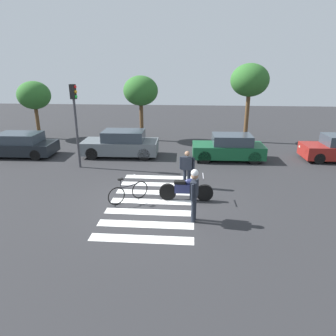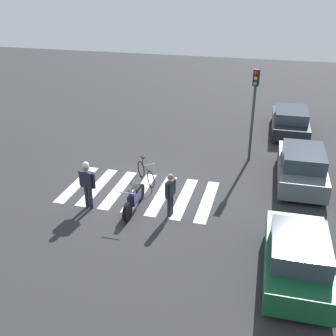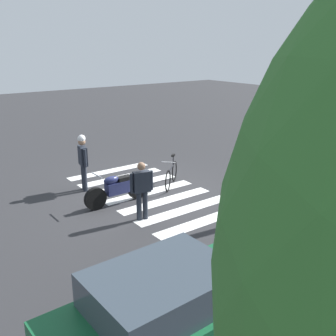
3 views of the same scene
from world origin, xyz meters
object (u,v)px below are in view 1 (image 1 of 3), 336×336
object	(u,v)px
officer_on_foot	(187,167)
car_black_suv	(18,145)
leaning_bicycle	(128,192)
officer_by_motorcycle	(194,191)
car_green_compact	(229,148)
car_grey_coupe	(121,144)
traffic_light_pole	(75,113)
police_motorcycle	(186,189)

from	to	relation	value
officer_on_foot	car_black_suv	size ratio (longest dim) A/B	0.37
leaning_bicycle	officer_on_foot	distance (m)	2.82
officer_by_motorcycle	car_green_compact	bearing A→B (deg)	74.72
officer_on_foot	car_black_suv	xyz separation A→B (m)	(-9.89, 4.12, -0.28)
leaning_bicycle	car_grey_coupe	size ratio (longest dim) A/B	0.31
traffic_light_pole	officer_on_foot	bearing A→B (deg)	-22.47
car_green_compact	officer_by_motorcycle	bearing A→B (deg)	-105.28
car_green_compact	police_motorcycle	bearing A→B (deg)	-112.07
police_motorcycle	leaning_bicycle	distance (m)	2.24
officer_on_foot	traffic_light_pole	distance (m)	6.30
officer_on_foot	car_grey_coupe	distance (m)	5.95
officer_by_motorcycle	car_grey_coupe	xyz separation A→B (m)	(-4.15, 7.53, -0.37)
leaning_bicycle	traffic_light_pole	world-z (taller)	traffic_light_pole
leaning_bicycle	car_black_suv	distance (m)	9.58
car_black_suv	car_green_compact	size ratio (longest dim) A/B	1.12
car_black_suv	car_green_compact	xyz separation A→B (m)	(12.15, 0.12, 0.05)
officer_by_motorcycle	car_green_compact	world-z (taller)	officer_by_motorcycle
car_black_suv	officer_by_motorcycle	bearing A→B (deg)	-34.99
leaning_bicycle	officer_by_motorcycle	size ratio (longest dim) A/B	0.73
police_motorcycle	officer_on_foot	size ratio (longest dim) A/B	1.30
officer_on_foot	officer_by_motorcycle	bearing A→B (deg)	-84.61
car_green_compact	traffic_light_pole	world-z (taller)	traffic_light_pole
police_motorcycle	traffic_light_pole	distance (m)	7.04
officer_on_foot	officer_by_motorcycle	world-z (taller)	officer_by_motorcycle
police_motorcycle	car_green_compact	distance (m)	6.05
car_grey_coupe	traffic_light_pole	distance (m)	3.49
police_motorcycle	traffic_light_pole	world-z (taller)	traffic_light_pole
car_black_suv	leaning_bicycle	bearing A→B (deg)	-36.90
leaning_bicycle	car_black_suv	bearing A→B (deg)	143.10
officer_on_foot	traffic_light_pole	bearing A→B (deg)	157.53
officer_by_motorcycle	police_motorcycle	bearing A→B (deg)	100.05
leaning_bicycle	officer_by_motorcycle	xyz separation A→B (m)	(2.52, -1.37, 0.69)
officer_on_foot	car_black_suv	world-z (taller)	officer_on_foot
officer_by_motorcycle	car_grey_coupe	size ratio (longest dim) A/B	0.43
police_motorcycle	car_green_compact	xyz separation A→B (m)	(2.27, 5.60, 0.22)
car_grey_coupe	traffic_light_pole	size ratio (longest dim) A/B	1.04
car_green_compact	traffic_light_pole	distance (m)	8.33
leaning_bicycle	car_green_compact	bearing A→B (deg)	52.58
police_motorcycle	officer_by_motorcycle	world-z (taller)	officer_by_motorcycle
police_motorcycle	car_grey_coupe	bearing A→B (deg)	123.26
officer_on_foot	police_motorcycle	bearing A→B (deg)	-90.36
leaning_bicycle	car_black_suv	xyz separation A→B (m)	(-7.66, 5.75, 0.25)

